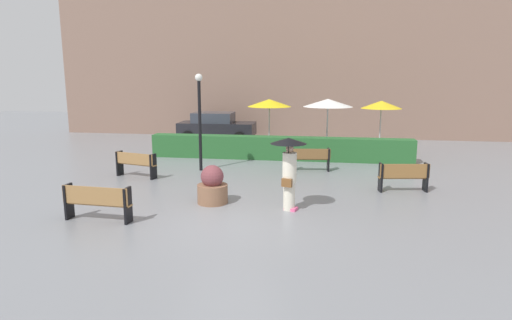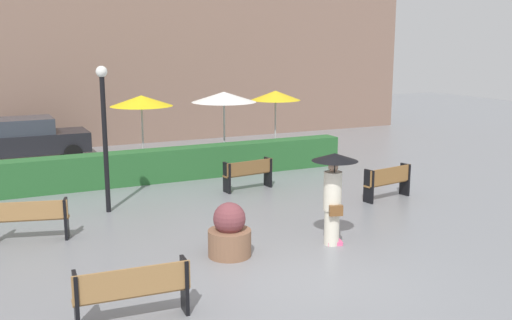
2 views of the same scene
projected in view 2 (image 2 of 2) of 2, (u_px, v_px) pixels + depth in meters
ground_plane at (307, 275)px, 10.76m from camera, size 60.00×60.00×0.00m
bench_far_left at (29, 217)px, 12.53m from camera, size 1.63×0.72×0.89m
bench_back_row at (248, 172)px, 16.90m from camera, size 1.54×0.54×0.87m
bench_far_right at (388, 180)px, 15.88m from camera, size 1.56×0.57×0.90m
bench_near_left at (133, 289)px, 8.86m from camera, size 1.78×0.43×0.90m
pedestrian_with_umbrella at (333, 186)px, 12.11m from camera, size 0.95×0.95×1.99m
planter_pot at (230, 233)px, 11.66m from camera, size 0.87×0.87×1.10m
lamp_post at (104, 123)px, 14.35m from camera, size 0.28×0.28×3.65m
patio_umbrella_yellow at (141, 101)px, 19.11m from camera, size 2.04×2.04×2.50m
patio_umbrella_white at (224, 97)px, 19.76m from camera, size 2.19×2.19×2.57m
patio_umbrella_yellow_far at (275, 96)px, 21.57m from camera, size 1.85×1.85×2.46m
hedge_strip at (179, 164)px, 18.22m from camera, size 11.29×0.70×0.99m
building_facade at (112, 33)px, 24.03m from camera, size 28.00×1.20×9.17m
parked_car at (25, 139)px, 20.89m from camera, size 4.23×2.02×1.57m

